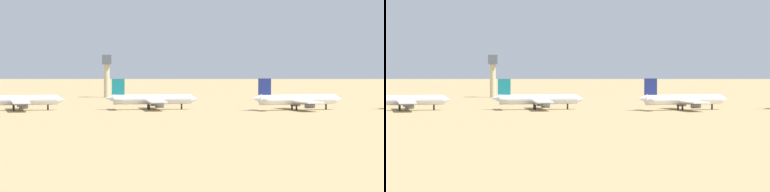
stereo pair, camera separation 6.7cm
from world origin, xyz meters
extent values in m
plane|color=tan|center=(0.00, 0.00, 0.00)|extent=(4000.00, 4000.00, 0.00)
pyramid|color=slate|center=(14.73, 1114.09, 51.19)|extent=(350.48, 294.42, 102.39)
cylinder|color=silver|center=(-58.14, 5.93, 4.26)|extent=(32.74, 8.52, 4.06)
cone|color=silver|center=(-40.65, 8.38, 4.26)|extent=(3.55, 4.24, 3.86)
cube|color=silver|center=(-57.13, 6.07, 3.65)|extent=(11.33, 33.13, 0.57)
cylinder|color=slate|center=(-57.18, 13.75, 2.23)|extent=(3.93, 2.72, 2.23)
cylinder|color=slate|center=(-55.07, -1.33, 2.23)|extent=(3.93, 2.72, 2.23)
cylinder|color=black|center=(-45.91, 7.64, 1.12)|extent=(0.71, 0.71, 2.23)
cylinder|color=black|center=(-59.98, 8.13, 1.12)|extent=(0.71, 0.71, 2.23)
cylinder|color=black|center=(-59.31, 3.31, 1.12)|extent=(0.71, 0.71, 2.23)
cylinder|color=silver|center=(-2.96, 8.02, 4.25)|extent=(32.58, 6.07, 4.05)
cone|color=silver|center=(14.62, 9.12, 4.25)|extent=(3.27, 4.03, 3.85)
cone|color=silver|center=(-20.54, 6.92, 4.86)|extent=(4.26, 3.69, 3.44)
cube|color=#14727A|center=(-17.10, 7.14, 9.57)|extent=(5.29, 0.83, 6.58)
cube|color=silver|center=(-17.36, 11.18, 4.66)|extent=(3.66, 7.07, 0.36)
cube|color=silver|center=(-16.85, 3.09, 4.66)|extent=(3.66, 7.07, 0.36)
cube|color=silver|center=(-1.95, 8.09, 3.64)|extent=(8.89, 32.76, 0.57)
cylinder|color=slate|center=(-1.41, 15.73, 2.23)|extent=(3.78, 2.45, 2.23)
cylinder|color=slate|center=(-0.46, 0.57, 2.23)|extent=(3.78, 2.45, 2.23)
cylinder|color=black|center=(9.33, 8.79, 1.11)|extent=(0.71, 0.71, 2.23)
cylinder|color=black|center=(-4.63, 10.35, 1.11)|extent=(0.71, 0.71, 2.23)
cylinder|color=black|center=(-4.32, 5.50, 1.11)|extent=(0.71, 0.71, 2.23)
cylinder|color=white|center=(56.37, -1.97, 4.34)|extent=(33.30, 9.80, 4.14)
cone|color=white|center=(74.09, 1.14, 4.34)|extent=(3.74, 4.41, 3.93)
cone|color=white|center=(38.65, -5.09, 4.96)|extent=(4.68, 4.18, 3.52)
cube|color=navy|center=(42.11, -4.48, 9.77)|extent=(5.38, 1.44, 6.72)
cube|color=white|center=(41.40, -0.41, 4.76)|extent=(4.48, 7.50, 0.37)
cube|color=white|center=(42.83, -8.56, 4.76)|extent=(4.48, 7.50, 0.37)
cube|color=white|center=(57.39, -1.80, 3.72)|extent=(12.66, 33.80, 0.58)
cylinder|color=slate|center=(57.06, 6.02, 2.27)|extent=(4.06, 2.88, 2.27)
cylinder|color=slate|center=(59.75, -9.25, 2.27)|extent=(4.06, 2.88, 2.27)
cylinder|color=black|center=(68.75, 0.20, 1.14)|extent=(0.72, 0.72, 2.27)
cylinder|color=black|center=(54.41, 0.20, 1.14)|extent=(0.72, 0.72, 2.27)
cylinder|color=black|center=(55.27, -4.69, 1.14)|extent=(0.72, 0.72, 2.27)
cylinder|color=#C6B793|center=(-21.38, 136.43, 9.18)|extent=(3.20, 3.20, 18.36)
cube|color=#4C5660|center=(-21.38, 136.43, 20.95)|extent=(5.20, 5.20, 5.18)
camera|label=1|loc=(-22.99, -371.69, 20.55)|focal=85.71mm
camera|label=2|loc=(-22.92, -371.69, 20.55)|focal=85.71mm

